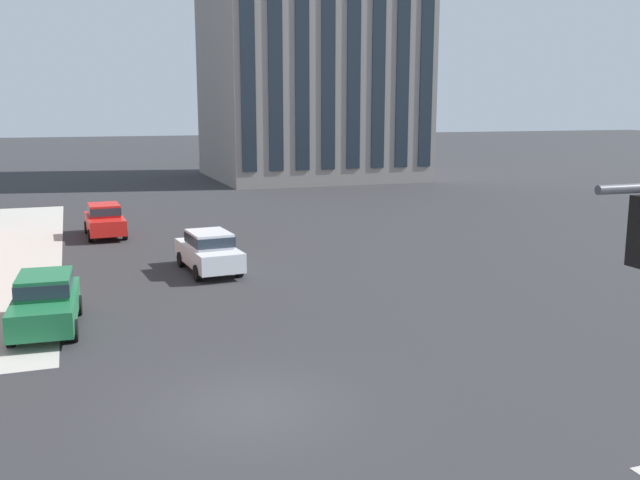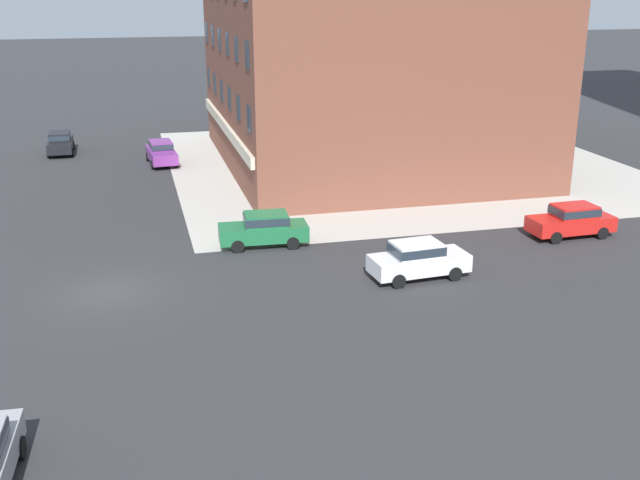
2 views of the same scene
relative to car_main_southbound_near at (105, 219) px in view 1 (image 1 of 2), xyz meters
name	(u,v)px [view 1 (image 1 of 2)]	position (x,y,z in m)	size (l,w,h in m)	color
ground_plane	(248,407)	(1.89, -23.22, -0.92)	(320.00, 320.00, 0.00)	#2D2D30
car_main_southbound_near	(105,219)	(0.00, 0.00, 0.00)	(2.01, 4.46, 1.68)	red
car_parked_curb	(209,250)	(3.58, -9.84, 0.00)	(2.16, 4.53, 1.68)	silver
car_main_mid	(46,300)	(-2.46, -15.69, 0.00)	(2.09, 4.50, 1.68)	#1E6B3D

